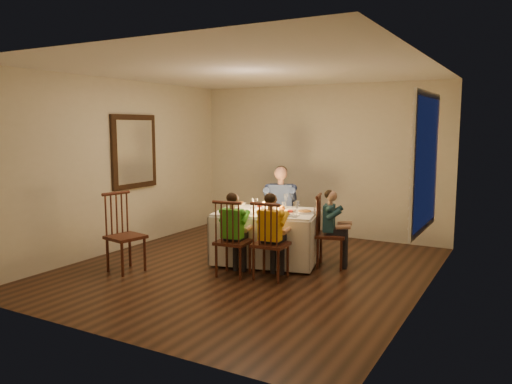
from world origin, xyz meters
The scene contains 26 objects.
ground centered at (0.00, 0.00, 0.00)m, with size 5.00×5.00×0.00m, color black.
wall_left centered at (-2.25, 0.00, 1.30)m, with size 0.02×5.00×2.60m, color beige.
wall_right centered at (2.25, 0.00, 1.30)m, with size 0.02×5.00×2.60m, color beige.
wall_back centered at (0.00, 2.50, 1.30)m, with size 4.50×0.02×2.60m, color beige.
ceiling centered at (0.00, 0.00, 2.60)m, with size 5.00×5.00×0.00m, color white.
dining_table centered at (0.06, 0.46, 0.52)m, with size 1.59×1.30×0.70m.
chair_adult centered at (-0.10, 1.19, 0.00)m, with size 0.41×0.39×0.99m, color #37120F, non-canonical shape.
chair_near_left centered at (-0.02, -0.33, 0.00)m, with size 0.41×0.39×0.99m, color #37120F, non-canonical shape.
chair_near_right centered at (0.46, -0.21, 0.00)m, with size 0.41×0.39×0.99m, color #37120F, non-canonical shape.
chair_end centered at (0.93, 0.66, 0.00)m, with size 0.41×0.39×0.99m, color #37120F, non-canonical shape.
chair_extra centered at (-1.34, -0.86, 0.00)m, with size 0.43×0.41×1.04m, color #37120F, non-canonical shape.
adult centered at (-0.10, 1.19, 0.00)m, with size 0.48×0.44×1.29m, color #334480, non-canonical shape.
child_green centered at (-0.02, -0.33, 0.00)m, with size 0.36×0.33×1.07m, color green, non-canonical shape.
child_yellow centered at (0.46, -0.21, 0.00)m, with size 0.36×0.33×1.09m, color yellow, non-canonical shape.
child_teal centered at (0.93, 0.66, 0.00)m, with size 0.34×0.31×1.05m, color #1A3A43, non-canonical shape.
setting_adult centered at (0.00, 0.77, 0.74)m, with size 0.26×0.26×0.02m, color white.
setting_green centered at (-0.16, 0.14, 0.74)m, with size 0.26×0.26×0.02m, color white.
setting_yellow centered at (0.42, 0.23, 0.74)m, with size 0.26×0.26×0.02m, color white.
setting_teal centered at (0.58, 0.57, 0.74)m, with size 0.26×0.26×0.02m, color white.
candle_left centered at (0.01, 0.44, 0.78)m, with size 0.06×0.06×0.10m, color silver.
candle_right centered at (0.15, 0.48, 0.78)m, with size 0.06×0.06×0.10m, color silver.
squash centered at (-0.60, 0.60, 0.77)m, with size 0.09×0.09×0.09m, color #FAFF43.
orange_fruit centered at (0.24, 0.55, 0.77)m, with size 0.08×0.08×0.08m, color orange.
serving_bowl centered at (-0.50, 0.59, 0.75)m, with size 0.22×0.22×0.05m, color white.
wall_mirror centered at (-2.22, 0.30, 1.50)m, with size 0.06×0.95×1.15m.
window_blinds centered at (2.21, 0.10, 1.50)m, with size 0.07×1.34×1.54m.
Camera 1 is at (3.26, -5.59, 1.90)m, focal length 35.00 mm.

